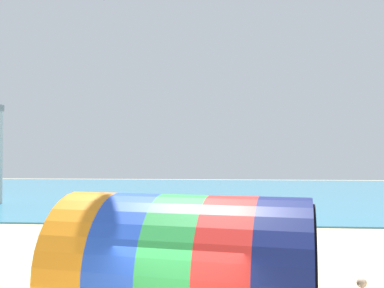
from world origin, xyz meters
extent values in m
cube|color=teal|center=(0.00, 37.60, 0.05)|extent=(120.00, 40.00, 0.10)
cylinder|color=orange|center=(-2.10, 2.63, 1.68)|extent=(1.65, 3.50, 3.37)
cylinder|color=blue|center=(-1.03, 2.44, 1.68)|extent=(1.65, 3.50, 3.37)
cylinder|color=green|center=(0.03, 2.26, 1.68)|extent=(1.65, 3.50, 3.37)
cylinder|color=red|center=(1.10, 2.07, 1.68)|extent=(1.65, 3.50, 3.37)
cylinder|color=navy|center=(2.16, 1.88, 1.68)|extent=(1.65, 3.50, 3.37)
cylinder|color=black|center=(2.71, 1.79, 1.68)|extent=(0.59, 3.06, 3.10)
sphere|color=beige|center=(3.82, 2.32, 1.50)|extent=(0.21, 0.21, 0.21)
cylinder|color=#383D56|center=(0.87, 9.44, 0.42)|extent=(0.24, 0.24, 0.84)
cube|color=white|center=(0.87, 9.44, 1.16)|extent=(0.38, 0.42, 0.63)
sphere|color=#9E7051|center=(0.87, 9.44, 1.61)|extent=(0.23, 0.23, 0.23)
camera|label=1|loc=(0.91, -7.11, 4.30)|focal=40.00mm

